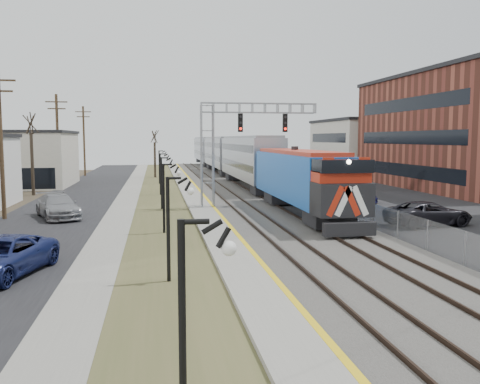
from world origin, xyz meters
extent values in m
plane|color=#473D2D|center=(0.00, 0.00, 0.00)|extent=(160.00, 160.00, 0.00)
cube|color=black|center=(-11.50, 35.00, 0.02)|extent=(7.00, 120.00, 0.04)
cube|color=gray|center=(-7.00, 35.00, 0.04)|extent=(2.00, 120.00, 0.08)
cube|color=#474B28|center=(-4.00, 35.00, 0.03)|extent=(4.00, 120.00, 0.06)
cube|color=gray|center=(-1.00, 35.00, 0.12)|extent=(2.00, 120.00, 0.24)
cube|color=#595651|center=(4.00, 35.00, 0.10)|extent=(8.00, 120.00, 0.20)
cube|color=black|center=(16.00, 35.00, 0.02)|extent=(16.00, 120.00, 0.04)
cube|color=gold|center=(-0.12, 35.00, 0.24)|extent=(0.24, 120.00, 0.01)
cube|color=#2D2119|center=(1.25, 35.00, 0.28)|extent=(0.08, 120.00, 0.15)
cube|color=#2D2119|center=(2.75, 35.00, 0.28)|extent=(0.08, 120.00, 0.15)
cube|color=#2D2119|center=(4.75, 35.00, 0.28)|extent=(0.08, 120.00, 0.15)
cube|color=#2D2119|center=(6.25, 35.00, 0.28)|extent=(0.08, 120.00, 0.15)
cube|color=#1654B2|center=(5.50, 22.70, 2.47)|extent=(3.00, 17.00, 4.25)
cube|color=black|center=(5.50, 14.00, 0.70)|extent=(2.80, 0.50, 0.70)
cube|color=#9A9DA4|center=(5.50, 43.00, 3.01)|extent=(3.00, 22.00, 5.33)
cube|color=#9A9DA4|center=(5.50, 65.80, 3.01)|extent=(3.00, 22.00, 5.33)
cube|color=#9A9DA4|center=(5.50, 88.60, 3.01)|extent=(3.00, 22.00, 5.33)
cube|color=gray|center=(-0.50, 28.00, 4.00)|extent=(1.00, 1.00, 8.00)
cube|color=gray|center=(3.50, 28.00, 7.75)|extent=(9.00, 0.80, 0.80)
cube|color=black|center=(2.00, 27.55, 6.60)|extent=(0.35, 0.25, 1.40)
cube|color=black|center=(5.50, 27.55, 6.60)|extent=(0.35, 0.25, 1.40)
cylinder|color=black|center=(-4.00, -2.00, 2.00)|extent=(0.14, 0.14, 4.00)
cylinder|color=black|center=(-4.00, 8.00, 2.00)|extent=(0.14, 0.14, 4.00)
cylinder|color=black|center=(-4.00, 18.00, 2.00)|extent=(0.14, 0.14, 4.00)
cylinder|color=black|center=(-4.00, 28.00, 2.00)|extent=(0.14, 0.14, 4.00)
cylinder|color=black|center=(-4.00, 38.00, 2.00)|extent=(0.14, 0.14, 4.00)
cylinder|color=black|center=(-4.00, 50.00, 2.00)|extent=(0.14, 0.14, 4.00)
cylinder|color=#4C3823|center=(-14.50, 25.00, 5.00)|extent=(0.28, 0.28, 10.00)
cylinder|color=#4C3823|center=(-14.50, 45.00, 5.00)|extent=(0.28, 0.28, 10.00)
cylinder|color=#4C3823|center=(-14.50, 65.00, 5.00)|extent=(0.28, 0.28, 10.00)
cube|color=gray|center=(8.20, 35.00, 0.80)|extent=(0.04, 120.00, 1.60)
cube|color=beige|center=(-21.00, 50.00, 3.00)|extent=(14.00, 12.00, 6.00)
cube|color=brown|center=(30.00, 40.00, 6.00)|extent=(16.00, 26.00, 12.00)
cube|color=beige|center=(30.00, 65.00, 4.00)|extent=(16.00, 18.00, 8.00)
cylinder|color=#382D23|center=(-16.00, 40.00, 2.97)|extent=(0.30, 0.30, 5.95)
cylinder|color=#382D23|center=(-4.50, 60.00, 2.45)|extent=(0.30, 0.30, 4.90)
imported|color=black|center=(12.19, 17.88, 0.75)|extent=(5.70, 3.19, 1.50)
imported|color=navy|center=(11.62, 29.21, 0.65)|extent=(4.78, 2.76, 1.30)
imported|color=gray|center=(10.69, 37.64, 0.66)|extent=(4.09, 2.13, 1.33)
imported|color=#0A361D|center=(11.32, 36.15, 0.70)|extent=(4.52, 2.95, 1.41)
imported|color=navy|center=(-10.47, 9.83, 0.77)|extent=(3.95, 6.01, 1.53)
imported|color=gray|center=(-11.02, 24.87, 0.80)|extent=(4.11, 5.99, 1.61)
camera|label=1|loc=(-4.42, -10.84, 5.41)|focal=38.00mm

